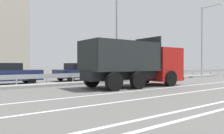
{
  "coord_description": "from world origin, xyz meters",
  "views": [
    {
      "loc": [
        -8.98,
        -11.37,
        1.45
      ],
      "look_at": [
        0.51,
        0.97,
        1.28
      ],
      "focal_mm": 35.0,
      "sensor_mm": 36.0,
      "label": 1
    }
  ],
  "objects_px": {
    "dump_truck": "(145,67)",
    "parked_car_7": "(158,71)",
    "parked_car_4": "(8,74)",
    "parked_car_6": "(124,71)",
    "street_lamp_2": "(118,10)",
    "street_lamp_3": "(204,37)",
    "median_road_sign": "(129,67)",
    "parked_car_5": "(78,72)"
  },
  "relations": [
    {
      "from": "median_road_sign",
      "to": "parked_car_7",
      "type": "height_order",
      "value": "median_road_sign"
    },
    {
      "from": "parked_car_4",
      "to": "parked_car_5",
      "type": "xyz_separation_m",
      "value": [
        5.89,
        0.34,
        -0.01
      ]
    },
    {
      "from": "street_lamp_3",
      "to": "parked_car_6",
      "type": "distance_m",
      "value": 10.72
    },
    {
      "from": "dump_truck",
      "to": "median_road_sign",
      "type": "relative_size",
      "value": 3.25
    },
    {
      "from": "parked_car_4",
      "to": "parked_car_6",
      "type": "distance_m",
      "value": 11.29
    },
    {
      "from": "street_lamp_3",
      "to": "parked_car_7",
      "type": "bearing_deg",
      "value": 138.09
    },
    {
      "from": "dump_truck",
      "to": "parked_car_4",
      "type": "relative_size",
      "value": 1.6
    },
    {
      "from": "street_lamp_3",
      "to": "parked_car_4",
      "type": "height_order",
      "value": "street_lamp_3"
    },
    {
      "from": "parked_car_6",
      "to": "parked_car_7",
      "type": "bearing_deg",
      "value": -85.37
    },
    {
      "from": "street_lamp_2",
      "to": "street_lamp_3",
      "type": "distance_m",
      "value": 13.07
    },
    {
      "from": "dump_truck",
      "to": "street_lamp_3",
      "type": "distance_m",
      "value": 14.3
    },
    {
      "from": "street_lamp_2",
      "to": "parked_car_7",
      "type": "height_order",
      "value": "street_lamp_2"
    },
    {
      "from": "parked_car_7",
      "to": "parked_car_4",
      "type": "bearing_deg",
      "value": -90.06
    },
    {
      "from": "street_lamp_2",
      "to": "parked_car_5",
      "type": "xyz_separation_m",
      "value": [
        -1.79,
        3.5,
        -5.13
      ]
    },
    {
      "from": "parked_car_6",
      "to": "parked_car_7",
      "type": "xyz_separation_m",
      "value": [
        5.47,
        0.09,
        -0.12
      ]
    },
    {
      "from": "street_lamp_2",
      "to": "parked_car_4",
      "type": "relative_size",
      "value": 2.35
    },
    {
      "from": "dump_truck",
      "to": "median_road_sign",
      "type": "distance_m",
      "value": 4.2
    },
    {
      "from": "parked_car_6",
      "to": "parked_car_7",
      "type": "height_order",
      "value": "parked_car_6"
    },
    {
      "from": "street_lamp_3",
      "to": "street_lamp_2",
      "type": "bearing_deg",
      "value": 179.56
    },
    {
      "from": "median_road_sign",
      "to": "street_lamp_2",
      "type": "xyz_separation_m",
      "value": [
        -1.45,
        -0.21,
        4.69
      ]
    },
    {
      "from": "parked_car_6",
      "to": "parked_car_4",
      "type": "bearing_deg",
      "value": 94.53
    },
    {
      "from": "dump_truck",
      "to": "parked_car_6",
      "type": "relative_size",
      "value": 1.56
    },
    {
      "from": "parked_car_4",
      "to": "parked_car_7",
      "type": "xyz_separation_m",
      "value": [
        16.76,
        0.27,
        -0.1
      ]
    },
    {
      "from": "parked_car_5",
      "to": "parked_car_6",
      "type": "height_order",
      "value": "parked_car_6"
    },
    {
      "from": "parked_car_5",
      "to": "parked_car_6",
      "type": "relative_size",
      "value": 0.89
    },
    {
      "from": "dump_truck",
      "to": "parked_car_7",
      "type": "height_order",
      "value": "dump_truck"
    },
    {
      "from": "median_road_sign",
      "to": "parked_car_5",
      "type": "relative_size",
      "value": 0.54
    },
    {
      "from": "street_lamp_3",
      "to": "parked_car_6",
      "type": "bearing_deg",
      "value": 159.92
    },
    {
      "from": "street_lamp_2",
      "to": "median_road_sign",
      "type": "bearing_deg",
      "value": 8.24
    },
    {
      "from": "street_lamp_2",
      "to": "parked_car_7",
      "type": "relative_size",
      "value": 2.56
    },
    {
      "from": "dump_truck",
      "to": "parked_car_6",
      "type": "xyz_separation_m",
      "value": [
        4.08,
        6.86,
        -0.5
      ]
    },
    {
      "from": "street_lamp_2",
      "to": "parked_car_4",
      "type": "distance_m",
      "value": 9.76
    },
    {
      "from": "street_lamp_3",
      "to": "parked_car_7",
      "type": "height_order",
      "value": "street_lamp_3"
    },
    {
      "from": "parked_car_4",
      "to": "street_lamp_3",
      "type": "bearing_deg",
      "value": 84.07
    },
    {
      "from": "street_lamp_2",
      "to": "parked_car_5",
      "type": "relative_size",
      "value": 2.56
    },
    {
      "from": "street_lamp_3",
      "to": "parked_car_4",
      "type": "distance_m",
      "value": 21.3
    },
    {
      "from": "dump_truck",
      "to": "parked_car_5",
      "type": "xyz_separation_m",
      "value": [
        -1.33,
        7.02,
        -0.53
      ]
    },
    {
      "from": "street_lamp_2",
      "to": "parked_car_6",
      "type": "distance_m",
      "value": 7.08
    },
    {
      "from": "street_lamp_2",
      "to": "parked_car_4",
      "type": "height_order",
      "value": "street_lamp_2"
    },
    {
      "from": "median_road_sign",
      "to": "parked_car_5",
      "type": "bearing_deg",
      "value": 134.58
    },
    {
      "from": "dump_truck",
      "to": "street_lamp_3",
      "type": "xyz_separation_m",
      "value": [
        13.47,
        3.42,
        3.36
      ]
    },
    {
      "from": "dump_truck",
      "to": "parked_car_4",
      "type": "xyz_separation_m",
      "value": [
        -7.21,
        6.68,
        -0.52
      ]
    }
  ]
}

